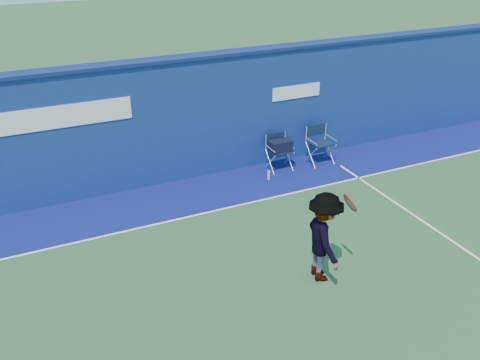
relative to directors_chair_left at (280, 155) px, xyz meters
name	(u,v)px	position (x,y,z in m)	size (l,w,h in m)	color
ground	(256,304)	(-2.91, -4.54, -0.40)	(80.00, 80.00, 0.00)	#2C532F
stadium_wall	(162,122)	(-2.92, 0.66, 1.15)	(24.00, 0.50, 3.08)	navy
out_of_bounds_strip	(180,198)	(-2.91, -0.44, -0.39)	(24.00, 1.80, 0.01)	navy
court_lines	(242,283)	(-2.91, -3.94, -0.39)	(24.00, 12.00, 0.01)	white
directors_chair_left	(280,155)	(0.00, 0.00, 0.00)	(0.57, 0.51, 0.95)	silver
directors_chair_right	(320,152)	(1.19, -0.08, -0.08)	(0.61, 0.55, 1.02)	silver
water_bottle	(269,175)	(-0.54, -0.43, -0.28)	(0.07, 0.07, 0.24)	silver
tennis_player	(324,237)	(-1.50, -4.35, 0.47)	(0.94, 1.22, 1.72)	#EA4738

